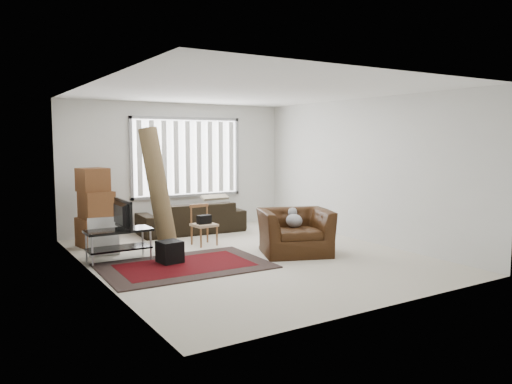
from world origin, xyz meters
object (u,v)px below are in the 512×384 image
at_px(tv_stand, 119,238).
at_px(armchair, 295,228).
at_px(sofa, 191,213).
at_px(moving_boxes, 95,210).
at_px(side_chair, 204,223).

relative_size(tv_stand, armchair, 0.71).
xyz_separation_m(sofa, armchair, (0.68, -2.70, 0.02)).
xyz_separation_m(tv_stand, moving_boxes, (-0.03, 1.32, 0.29)).
relative_size(moving_boxes, side_chair, 1.91).
distance_m(tv_stand, moving_boxes, 1.35).
height_order(moving_boxes, side_chair, moving_boxes).
distance_m(tv_stand, sofa, 2.58).
bearing_deg(side_chair, moving_boxes, 147.01).
bearing_deg(sofa, tv_stand, 42.43).
xyz_separation_m(sofa, side_chair, (-0.32, -1.23, -0.00)).
bearing_deg(armchair, moving_boxes, 159.83).
bearing_deg(armchair, sofa, 125.39).
relative_size(moving_boxes, armchair, 0.98).
height_order(tv_stand, moving_boxes, moving_boxes).
xyz_separation_m(tv_stand, armchair, (2.69, -1.07, 0.06)).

